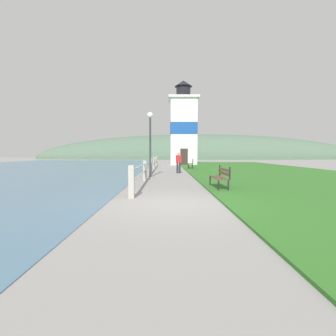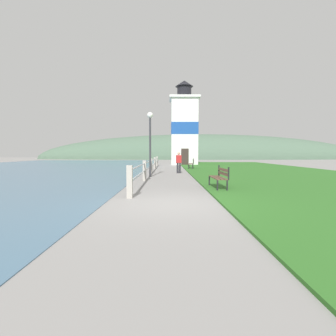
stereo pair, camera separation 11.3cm
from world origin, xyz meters
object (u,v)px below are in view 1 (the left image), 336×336
(park_bench_near, at_px, (221,176))
(person_strolling, at_px, (179,162))
(park_bench_midway, at_px, (191,163))
(lamp_post, at_px, (150,132))
(lighthouse, at_px, (183,128))

(park_bench_near, xyz_separation_m, person_strolling, (-1.33, 8.40, 0.30))
(park_bench_midway, height_order, lamp_post, lamp_post)
(park_bench_midway, distance_m, person_strolling, 5.33)
(lighthouse, distance_m, person_strolling, 14.62)
(park_bench_midway, height_order, lighthouse, lighthouse)
(lighthouse, bearing_deg, person_strolling, -95.06)
(lighthouse, height_order, lamp_post, lighthouse)
(lighthouse, xyz_separation_m, person_strolling, (-1.25, -14.06, -3.79))
(park_bench_near, bearing_deg, park_bench_midway, -92.07)
(lighthouse, height_order, person_strolling, lighthouse)
(park_bench_near, relative_size, park_bench_midway, 0.97)
(lighthouse, relative_size, lamp_post, 2.64)
(park_bench_midway, distance_m, lamp_post, 8.95)
(lamp_post, bearing_deg, park_bench_midway, 67.66)
(park_bench_near, relative_size, lighthouse, 0.16)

